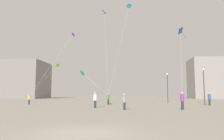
{
  "coord_description": "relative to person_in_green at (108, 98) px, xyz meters",
  "views": [
    {
      "loc": [
        1.65,
        -8.94,
        1.57
      ],
      "look_at": [
        0.0,
        22.32,
        5.03
      ],
      "focal_mm": 35.24,
      "sensor_mm": 36.0,
      "label": 1
    }
  ],
  "objects": [
    {
      "name": "building_left_hall",
      "position": [
        -36.3,
        47.16,
        5.88
      ],
      "size": [
        18.29,
        16.13,
        13.7
      ],
      "color": "gray",
      "rests_on": "ground_plane"
    },
    {
      "name": "building_centre_hall",
      "position": [
        35.7,
        48.37,
        6.3
      ],
      "size": [
        18.0,
        12.91,
        14.53
      ],
      "color": "gray",
      "rests_on": "ground_plane"
    },
    {
      "name": "kite_cyan_diamond",
      "position": [
        3.18,
        -0.43,
        13.93
      ],
      "size": [
        3.75,
        0.9,
        14.3
      ],
      "color": "#1EB2C6"
    },
    {
      "name": "kite_emerald_diamond",
      "position": [
        -4.43,
        2.49,
        4.12
      ],
      "size": [
        5.08,
        3.17,
        4.29
      ],
      "color": "green"
    },
    {
      "name": "person_in_green",
      "position": [
        0.0,
        0.0,
        0.0
      ],
      "size": [
        0.38,
        0.38,
        1.76
      ],
      "rotation": [
        0.0,
        0.0,
        5.77
      ],
      "color": "#2D2D33",
      "rests_on": "ground_plane"
    },
    {
      "name": "kite_lime_diamond",
      "position": [
        -11.66,
        11.89,
        6.63
      ],
      "size": [
        1.26,
        12.5,
        6.8
      ],
      "color": "#8CD12D"
    },
    {
      "name": "person_in_grey",
      "position": [
        2.42,
        -10.95,
        -0.07
      ],
      "size": [
        0.36,
        0.36,
        1.64
      ],
      "rotation": [
        0.0,
        0.0,
        5.36
      ],
      "color": "#2D2D33",
      "rests_on": "ground_plane"
    },
    {
      "name": "person_in_purple",
      "position": [
        8.32,
        -10.55,
        0.03
      ],
      "size": [
        0.4,
        0.4,
        1.83
      ],
      "rotation": [
        0.0,
        0.0,
        5.04
      ],
      "color": "#2D2D33",
      "rests_on": "ground_plane"
    },
    {
      "name": "lamppost_west",
      "position": [
        10.34,
        7.1,
        2.62
      ],
      "size": [
        0.36,
        0.36,
        5.41
      ],
      "color": "#2D2D30",
      "rests_on": "ground_plane"
    },
    {
      "name": "kite_violet_diamond",
      "position": [
        -7.37,
        7.33,
        11.88
      ],
      "size": [
        5.6,
        7.87,
        12.17
      ],
      "color": "purple"
    },
    {
      "name": "person_in_yellow",
      "position": [
        -12.34,
        0.18,
        -0.09
      ],
      "size": [
        0.35,
        0.35,
        1.6
      ],
      "rotation": [
        0.0,
        0.0,
        1.17
      ],
      "color": "#2D2D33",
      "rests_on": "ground_plane"
    },
    {
      "name": "person_in_white",
      "position": [
        -0.96,
        -7.88,
        0.04
      ],
      "size": [
        0.4,
        0.4,
        1.83
      ],
      "rotation": [
        0.0,
        0.0,
        3.5
      ],
      "color": "#2D2D33",
      "rests_on": "ground_plane"
    },
    {
      "name": "kite_magenta_delta",
      "position": [
        -0.38,
        -2.76,
        12.14
      ],
      "size": [
        0.87,
        3.46,
        12.43
      ],
      "color": "#D12899"
    },
    {
      "name": "ground_plane",
      "position": [
        0.7,
        -24.53,
        -0.97
      ],
      "size": [
        300.0,
        300.0,
        0.0
      ],
      "primitive_type": "plane",
      "color": "#9E9689"
    },
    {
      "name": "lamppost_east",
      "position": [
        14.34,
        0.02,
        2.66
      ],
      "size": [
        0.36,
        0.36,
        5.48
      ],
      "color": "#2D2D30",
      "rests_on": "ground_plane"
    },
    {
      "name": "kite_cobalt_delta",
      "position": [
        8.06,
        -11.69,
        6.77
      ],
      "size": [
        0.89,
        1.72,
        6.88
      ],
      "color": "blue"
    },
    {
      "name": "person_in_blue",
      "position": [
        14.45,
        -1.54,
        0.04
      ],
      "size": [
        0.4,
        0.4,
        1.83
      ],
      "rotation": [
        0.0,
        0.0,
        4.06
      ],
      "color": "#2D2D33",
      "rests_on": "ground_plane"
    },
    {
      "name": "handbag_beside_flyer",
      "position": [
        0.35,
        0.1,
        -0.85
      ],
      "size": [
        0.35,
        0.25,
        0.24
      ],
      "primitive_type": "cube",
      "rotation": [
        0.0,
        0.0,
        0.4
      ],
      "color": "brown",
      "rests_on": "ground_plane"
    }
  ]
}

